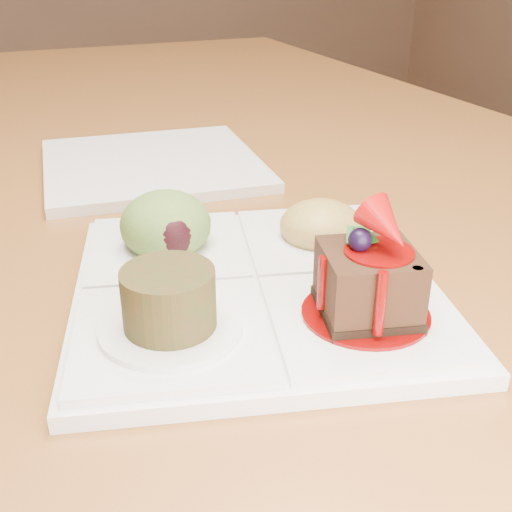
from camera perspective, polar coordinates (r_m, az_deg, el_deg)
name	(u,v)px	position (r m, az deg, el deg)	size (l,w,h in m)	color
dining_table	(191,190)	(0.90, -5.81, 5.89)	(1.00, 1.80, 0.75)	brown
sampler_plate	(253,270)	(0.48, -0.30, -1.29)	(0.33, 0.33, 0.10)	silver
second_plate	(152,165)	(0.77, -9.21, 8.02)	(0.25, 0.25, 0.01)	silver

